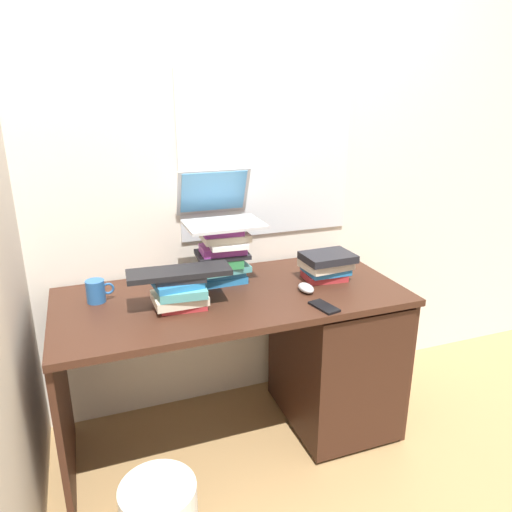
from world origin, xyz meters
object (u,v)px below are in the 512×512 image
Objects in this scene: book_stack_side at (326,265)px; laptop at (219,210)px; book_stack_keyboard_riser at (180,291)px; computer_mouse at (306,288)px; book_stack_tall at (224,254)px; mug at (96,291)px; keyboard at (179,272)px; cell_phone at (324,307)px; desk at (312,350)px.

laptop is at bearing 156.70° from book_stack_side.
book_stack_keyboard_riser reaches higher than computer_mouse.
laptop is (0.00, 0.07, 0.19)m from book_stack_tall.
book_stack_tall is 0.58m from mug.
computer_mouse is at bearing -44.48° from laptop.
book_stack_side is 0.72m from keyboard.
keyboard is at bearing -95.03° from book_stack_keyboard_riser.
keyboard reaches higher than book_stack_side.
book_stack_keyboard_riser is 1.65× the size of cell_phone.
laptop reaches higher than computer_mouse.
mug is at bearing 143.95° from cell_phone.
laptop is at bearing 8.97° from mug.
mug is 0.86× the size of cell_phone.
book_stack_keyboard_riser is at bearing -141.78° from book_stack_tall.
mug is (-0.33, 0.17, -0.02)m from book_stack_keyboard_riser.
cell_phone is at bearing -23.93° from mug.
book_stack_keyboard_riser reaches higher than mug.
mug is at bearing -177.66° from book_stack_tall.
keyboard is at bearing 176.43° from computer_mouse.
desk is at bearing -8.76° from mug.
book_stack_keyboard_riser is at bearing -177.84° from desk.
computer_mouse is (0.56, -0.03, -0.14)m from keyboard.
keyboard is at bearing -28.44° from mug.
book_stack_keyboard_riser is at bearing -174.81° from book_stack_side.
laptop reaches higher than mug.
keyboard is 0.38m from mug.
book_stack_keyboard_riser is at bearing 146.39° from cell_phone.
book_stack_tall reaches higher than book_stack_side.
keyboard is 0.58m from computer_mouse.
book_stack_keyboard_riser is 0.60m from cell_phone.
book_stack_tall is 0.32m from book_stack_keyboard_riser.
book_stack_tall is at bearing 164.25° from book_stack_side.
laptop is at bearing 148.12° from desk.
desk is at bearing 6.00° from keyboard.
book_stack_tall is (-0.39, 0.17, 0.49)m from desk.
cell_phone is at bearing -91.21° from computer_mouse.
desk is 0.43m from book_stack_side.
desk is 14.73× the size of computer_mouse.
keyboard is at bearing -174.50° from book_stack_side.
mug reaches higher than cell_phone.
cell_phone is (0.88, -0.39, -0.04)m from mug.
book_stack_keyboard_riser reaches higher than book_stack_side.
computer_mouse is at bearing -37.02° from book_stack_tall.
desk is at bearing -151.87° from book_stack_side.
book_stack_keyboard_riser is 1.92× the size of mug.
laptop is (-0.46, 0.20, 0.26)m from book_stack_side.
book_stack_side is at bearing -15.75° from book_stack_tall.
laptop reaches higher than cell_phone.
book_stack_side is (0.46, -0.13, -0.07)m from book_stack_tall.
laptop reaches higher than keyboard.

